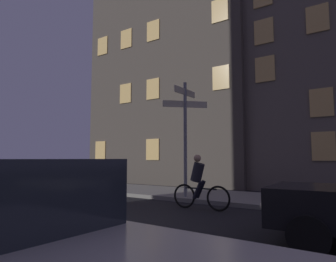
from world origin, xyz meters
name	(u,v)px	position (x,y,z in m)	size (l,w,h in m)	color
ground_plane	(67,232)	(0.00, 0.00, 0.00)	(80.00, 80.00, 0.00)	black
sidewalk_kerb	(209,196)	(0.00, 6.42, 0.07)	(40.00, 3.18, 0.14)	gray
signpost	(185,128)	(-0.33, 5.21, 2.61)	(1.20, 1.41, 4.13)	gray
cyclist	(199,184)	(0.93, 3.90, 0.75)	(1.82, 0.34, 1.61)	black
building_left_block	(190,83)	(-5.03, 13.69, 6.75)	(10.63, 8.53, 13.50)	#4C443D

